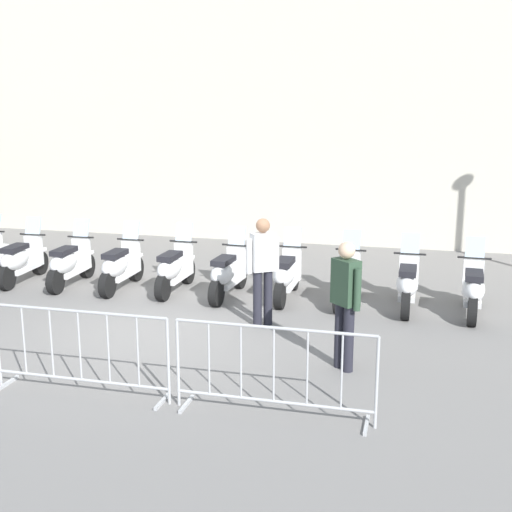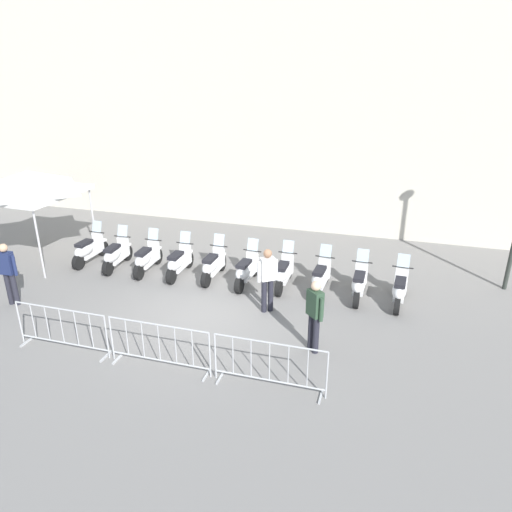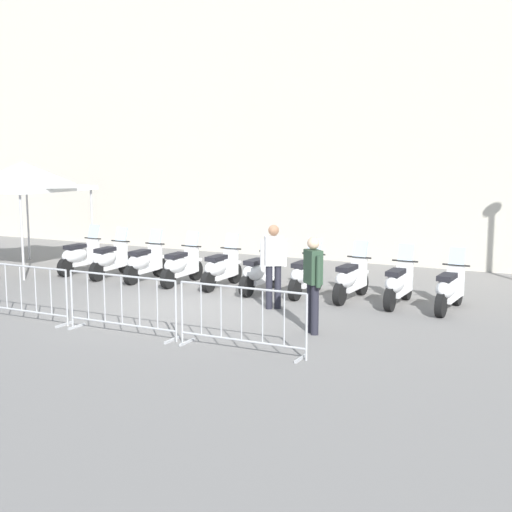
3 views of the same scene
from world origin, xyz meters
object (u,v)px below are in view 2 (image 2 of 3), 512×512
officer_near_row_end (267,277)px  canopy_tent (28,183)px  motorcycle_9 (400,289)px  motorcycle_1 (116,255)px  motorcycle_7 (320,278)px  barrier_segment_1 (159,346)px  barrier_segment_0 (62,329)px  motorcycle_5 (246,271)px  motorcycle_0 (88,250)px  motorcycle_8 (359,283)px  motorcycle_2 (147,259)px  officer_mid_plaza (315,312)px  motorcycle_6 (283,273)px  barrier_segment_2 (269,365)px  motorcycle_4 (213,265)px  officer_by_barriers (8,271)px  motorcycle_3 (179,262)px

officer_near_row_end → canopy_tent: bearing=173.2°
motorcycle_9 → motorcycle_1: bearing=-177.1°
motorcycle_1 → motorcycle_7: bearing=4.1°
motorcycle_1 → barrier_segment_1: motorcycle_1 is taller
barrier_segment_0 → canopy_tent: 6.43m
motorcycle_5 → motorcycle_0: bearing=-178.5°
motorcycle_5 → motorcycle_1: bearing=-177.1°
motorcycle_7 → motorcycle_8: same height
motorcycle_8 → motorcycle_9: (1.06, -0.01, 0.00)m
motorcycle_2 → officer_near_row_end: (4.24, -1.11, 0.53)m
motorcycle_8 → officer_mid_plaza: bearing=-101.6°
barrier_segment_1 → barrier_segment_0: bearing=-177.2°
motorcycle_2 → motorcycle_6: bearing=4.8°
barrier_segment_0 → officer_near_row_end: size_ratio=1.33×
barrier_segment_2 → motorcycle_4: bearing=126.2°
motorcycle_6 → barrier_segment_0: size_ratio=0.75×
officer_mid_plaza → officer_by_barriers: 8.06m
motorcycle_6 → motorcycle_3: bearing=-174.7°
motorcycle_7 → barrier_segment_0: (-4.81, -4.73, 0.07)m
barrier_segment_2 → motorcycle_0: bearing=150.9°
motorcycle_4 → motorcycle_5: same height
motorcycle_9 → motorcycle_2: bearing=-177.1°
motorcycle_4 → motorcycle_9: 5.32m
motorcycle_2 → motorcycle_5: size_ratio=1.00×
motorcycle_8 → barrier_segment_1: size_ratio=0.75×
motorcycle_1 → barrier_segment_2: motorcycle_1 is taller
motorcycle_7 → officer_near_row_end: bearing=-125.2°
officer_mid_plaza → barrier_segment_1: bearing=-149.5°
motorcycle_0 → motorcycle_5: (5.32, 0.14, 0.00)m
motorcycle_7 → barrier_segment_2: bearing=-90.6°
barrier_segment_2 → motorcycle_2: bearing=142.1°
motorcycle_4 → motorcycle_6: 2.13m
officer_near_row_end → officer_mid_plaza: 2.08m
motorcycle_7 → motorcycle_9: 2.13m
barrier_segment_1 → motorcycle_0: bearing=139.8°
motorcycle_7 → canopy_tent: canopy_tent is taller
motorcycle_0 → officer_near_row_end: officer_near_row_end is taller
motorcycle_0 → motorcycle_8: bearing=2.4°
barrier_segment_2 → motorcycle_6: bearing=102.8°
canopy_tent → officer_near_row_end: bearing=-6.8°
barrier_segment_1 → officer_near_row_end: officer_near_row_end is taller
motorcycle_1 → barrier_segment_2: size_ratio=0.75×
canopy_tent → motorcycle_1: bearing=1.4°
motorcycle_0 → motorcycle_1: (1.08, -0.08, 0.00)m
motorcycle_0 → canopy_tent: size_ratio=0.59×
motorcycle_9 → officer_near_row_end: (-3.20, -1.49, 0.53)m
motorcycle_2 → barrier_segment_0: (0.49, -4.33, 0.07)m
canopy_tent → barrier_segment_1: bearing=-30.9°
motorcycle_2 → motorcycle_9: same height
motorcycle_1 → motorcycle_3: bearing=3.2°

